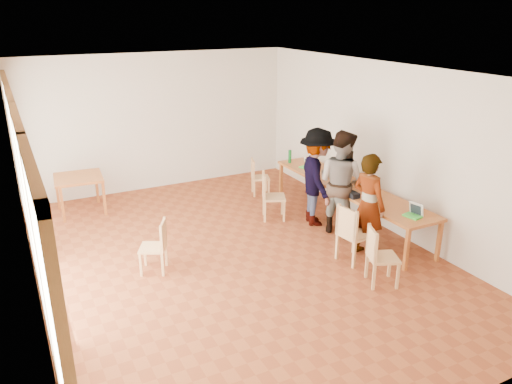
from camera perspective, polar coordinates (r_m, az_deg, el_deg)
ground at (r=8.30m, az=-2.32°, el=-7.45°), size 8.00×8.00×0.00m
wall_back at (r=11.36m, az=-11.07°, el=7.87°), size 6.00×0.10×3.00m
wall_front at (r=4.70m, az=18.93°, el=-10.91°), size 6.00×0.10×3.00m
wall_right at (r=9.32m, az=14.56°, el=4.95°), size 0.10×8.00×3.00m
window_wall at (r=7.08m, az=-24.75°, el=-1.06°), size 0.10×8.00×3.00m
ceiling at (r=7.40m, az=-2.65°, el=13.76°), size 6.00×8.00×0.04m
communal_table at (r=9.49m, az=10.57°, el=0.47°), size 0.80×4.00×0.75m
side_table at (r=10.44m, az=-19.63°, el=1.26°), size 0.90×0.90×0.75m
chair_near at (r=7.51m, az=13.71°, el=-6.50°), size 0.54×0.54×0.47m
chair_mid at (r=8.03m, az=10.80°, el=-4.12°), size 0.50×0.50×0.51m
chair_far at (r=9.56m, az=1.47°, el=0.09°), size 0.57×0.57×0.49m
chair_empty at (r=10.87m, az=0.07°, el=2.16°), size 0.47×0.47×0.42m
chair_spare at (r=7.80m, az=-11.13°, el=-5.52°), size 0.52×0.52×0.44m
person_near at (r=8.24m, az=12.73°, el=-1.52°), size 0.50×0.69×1.74m
person_mid at (r=9.01m, az=9.68°, el=1.10°), size 0.96×1.09×1.89m
person_far at (r=9.30m, az=6.97°, el=1.69°), size 1.01×1.34×1.84m
laptop_near at (r=8.30m, az=17.63°, el=-2.26°), size 0.27×0.30×0.22m
laptop_mid at (r=9.53m, az=9.94°, el=1.26°), size 0.27×0.28×0.20m
laptop_far at (r=10.41m, az=5.88°, el=3.07°), size 0.26×0.28×0.20m
yellow_mug at (r=9.40m, az=13.10°, el=0.73°), size 0.17×0.17×0.10m
green_bottle at (r=10.70m, az=3.89°, el=4.07°), size 0.07×0.07×0.28m
clear_glass at (r=9.62m, az=10.27°, el=1.35°), size 0.07×0.07×0.09m
condiment_cup at (r=9.57m, az=11.36°, el=1.08°), size 0.08×0.08×0.06m
pink_phone at (r=8.95m, az=12.25°, el=-0.49°), size 0.05×0.10×0.01m
black_pouch at (r=8.89m, az=10.93°, el=-0.28°), size 0.16×0.26×0.09m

